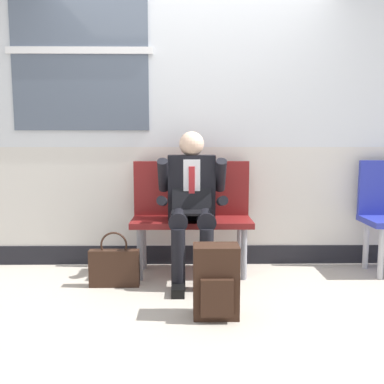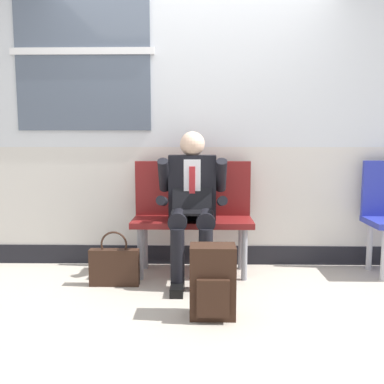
{
  "view_description": "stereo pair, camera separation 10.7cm",
  "coord_description": "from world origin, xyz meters",
  "views": [
    {
      "loc": [
        -0.04,
        -3.19,
        1.18
      ],
      "look_at": [
        0.0,
        0.15,
        0.75
      ],
      "focal_mm": 39.09,
      "sensor_mm": 36.0,
      "label": 1
    },
    {
      "loc": [
        0.07,
        -3.19,
        1.18
      ],
      "look_at": [
        0.0,
        0.15,
        0.75
      ],
      "focal_mm": 39.09,
      "sensor_mm": 36.0,
      "label": 2
    }
  ],
  "objects": [
    {
      "name": "backpack",
      "position": [
        0.15,
        -0.54,
        0.24
      ],
      "size": [
        0.3,
        0.23,
        0.49
      ],
      "color": "#331E14",
      "rests_on": "ground"
    },
    {
      "name": "person_seated",
      "position": [
        0.0,
        0.23,
        0.66
      ],
      "size": [
        0.57,
        0.7,
        1.24
      ],
      "color": "black",
      "rests_on": "ground"
    },
    {
      "name": "handbag",
      "position": [
        -0.62,
        0.05,
        0.16
      ],
      "size": [
        0.4,
        0.08,
        0.45
      ],
      "color": "#331E14",
      "rests_on": "ground"
    },
    {
      "name": "ground_plane",
      "position": [
        0.0,
        0.0,
        0.0
      ],
      "size": [
        18.0,
        18.0,
        0.0
      ],
      "primitive_type": "plane",
      "color": "#B2A899"
    },
    {
      "name": "station_wall",
      "position": [
        -0.01,
        0.7,
        1.57
      ],
      "size": [
        6.48,
        0.16,
        3.15
      ],
      "color": "silver",
      "rests_on": "ground"
    },
    {
      "name": "bench_with_person",
      "position": [
        0.0,
        0.43,
        0.56
      ],
      "size": [
        1.03,
        0.42,
        0.98
      ],
      "color": "maroon",
      "rests_on": "ground"
    }
  ]
}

